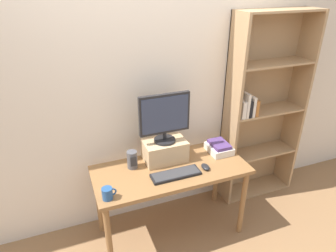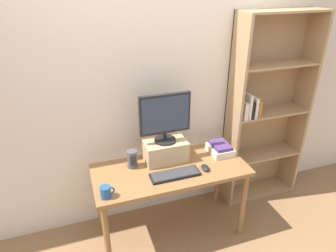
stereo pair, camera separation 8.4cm
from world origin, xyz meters
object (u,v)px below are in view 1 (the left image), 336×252
coffee_mug (108,193)px  computer_mouse (205,167)px  riser_box (164,150)px  book_stack (219,148)px  desk_speaker (132,160)px  keyboard (176,174)px  bookshelf_unit (261,110)px  desk (171,177)px  computer_monitor (164,117)px

coffee_mug → computer_mouse: bearing=5.8°
riser_box → book_stack: size_ratio=1.59×
book_stack → desk_speaker: (-0.83, 0.04, 0.03)m
riser_box → book_stack: (0.53, -0.06, -0.05)m
keyboard → book_stack: (0.53, 0.21, 0.03)m
bookshelf_unit → riser_box: size_ratio=5.24×
riser_box → keyboard: 0.28m
desk → desk_speaker: (-0.31, 0.13, 0.17)m
riser_box → keyboard: (0.00, -0.26, -0.08)m
riser_box → keyboard: riser_box is taller
desk → riser_box: bearing=91.1°
keyboard → coffee_mug: 0.59m
desk → riser_box: 0.24m
book_stack → desk_speaker: desk_speaker is taller
coffee_mug → desk_speaker: 0.43m
bookshelf_unit → desk_speaker: size_ratio=12.35×
computer_mouse → desk_speaker: 0.64m
riser_box → desk_speaker: (-0.30, -0.02, -0.02)m
book_stack → coffee_mug: bearing=-165.3°
desk_speaker → riser_box: bearing=3.6°
riser_box → computer_monitor: (-0.00, -0.00, 0.33)m
computer_mouse → book_stack: (0.25, 0.21, 0.03)m
computer_monitor → keyboard: computer_monitor is taller
desk_speaker → book_stack: bearing=-2.7°
computer_monitor → book_stack: computer_monitor is taller
bookshelf_unit → computer_monitor: (-1.12, -0.14, 0.17)m
desk → computer_mouse: (0.28, -0.11, 0.11)m
computer_monitor → coffee_mug: computer_monitor is taller
computer_mouse → desk_speaker: (-0.58, 0.24, 0.06)m
keyboard → computer_mouse: size_ratio=4.04×
keyboard → coffee_mug: coffee_mug is taller
desk → keyboard: keyboard is taller
book_stack → desk: bearing=-170.2°
keyboard → coffee_mug: bearing=-171.6°
computer_mouse → coffee_mug: bearing=-174.2°
riser_box → desk_speaker: 0.30m
bookshelf_unit → desk_speaker: (-1.43, -0.16, -0.18)m
keyboard → desk_speaker: size_ratio=2.63×
desk → computer_mouse: computer_mouse is taller
computer_monitor → keyboard: 0.49m
desk → desk_speaker: bearing=156.9°
computer_monitor → computer_mouse: 0.56m
book_stack → coffee_mug: book_stack is taller
desk → coffee_mug: 0.63m
coffee_mug → riser_box: bearing=31.1°
bookshelf_unit → coffee_mug: bearing=-163.9°
riser_box → desk_speaker: riser_box is taller
coffee_mug → desk: bearing=19.0°
book_stack → computer_monitor: bearing=173.9°
bookshelf_unit → computer_mouse: bearing=-154.3°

